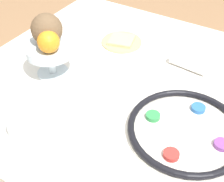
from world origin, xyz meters
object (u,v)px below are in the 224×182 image
Objects in this scene: fruit_stand at (50,52)px; bread_plate at (122,41)px; orange_fruit at (48,42)px; napkin_roll at (188,64)px; seder_plate at (186,130)px; coconut at (47,29)px; cup_near at (20,127)px.

bread_plate is (-0.11, -0.31, -0.08)m from fruit_stand.
fruit_stand is at bearing -44.93° from orange_fruit.
fruit_stand is 0.50m from napkin_roll.
fruit_stand reaches higher than napkin_roll.
seder_plate is 0.51m from orange_fruit.
coconut is 0.52m from napkin_roll.
napkin_roll reaches higher than seder_plate.
coconut reaches higher than bread_plate.
seder_plate is 4.60× the size of orange_fruit.
coconut is 0.64× the size of bread_plate.
cup_near is at bearing 62.41° from napkin_roll.
napkin_roll is at bearing -144.95° from fruit_stand.
seder_plate is at bearing 140.85° from bread_plate.
coconut is (0.53, -0.04, 0.16)m from seder_plate.
fruit_stand is 0.34m from bread_plate.
napkin_roll is at bearing -117.59° from cup_near.
seder_plate is at bearing 176.20° from coconut.
seder_plate is 4.63× the size of cup_near.
fruit_stand is 1.03× the size of bread_plate.
fruit_stand reaches higher than cup_near.
orange_fruit is at bearing 39.55° from napkin_roll.
seder_plate is 0.53m from bread_plate.
orange_fruit is 0.29m from cup_near.
napkin_roll is at bearing -70.06° from seder_plate.
bread_plate is (-0.08, -0.34, -0.15)m from orange_fruit.
fruit_stand reaches higher than seder_plate.
orange_fruit is 0.52× the size of napkin_roll.
seder_plate is 0.48m from cup_near.
bread_plate is at bearing -111.55° from coconut.
orange_fruit is 0.45× the size of bread_plate.
fruit_stand is 0.08m from orange_fruit.
fruit_stand is at bearing -67.79° from cup_near.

